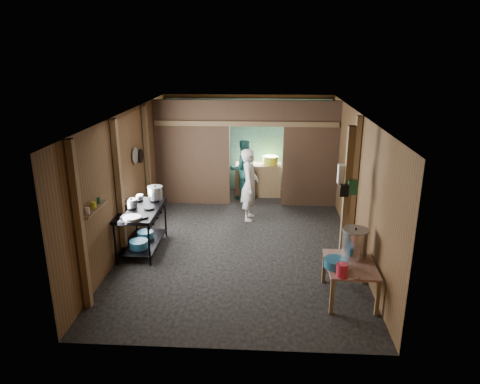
# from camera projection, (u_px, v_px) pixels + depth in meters

# --- Properties ---
(floor) EXTENTS (4.50, 7.00, 0.00)m
(floor) POSITION_uv_depth(u_px,v_px,m) (241.00, 240.00, 9.14)
(floor) COLOR black
(floor) RESTS_ON ground
(ceiling) EXTENTS (4.50, 7.00, 0.00)m
(ceiling) POSITION_uv_depth(u_px,v_px,m) (241.00, 113.00, 8.33)
(ceiling) COLOR #453F3B
(ceiling) RESTS_ON ground
(wall_back) EXTENTS (4.50, 0.00, 2.60)m
(wall_back) POSITION_uv_depth(u_px,v_px,m) (248.00, 143.00, 12.06)
(wall_back) COLOR brown
(wall_back) RESTS_ON ground
(wall_front) EXTENTS (4.50, 0.00, 2.60)m
(wall_front) POSITION_uv_depth(u_px,v_px,m) (224.00, 260.00, 5.41)
(wall_front) COLOR brown
(wall_front) RESTS_ON ground
(wall_left) EXTENTS (0.00, 7.00, 2.60)m
(wall_left) POSITION_uv_depth(u_px,v_px,m) (129.00, 177.00, 8.86)
(wall_left) COLOR brown
(wall_left) RESTS_ON ground
(wall_right) EXTENTS (0.00, 7.00, 2.60)m
(wall_right) POSITION_uv_depth(u_px,v_px,m) (356.00, 181.00, 8.61)
(wall_right) COLOR brown
(wall_right) RESTS_ON ground
(partition_left) EXTENTS (1.85, 0.10, 2.60)m
(partition_left) POSITION_uv_depth(u_px,v_px,m) (192.00, 153.00, 10.90)
(partition_left) COLOR brown
(partition_left) RESTS_ON floor
(partition_right) EXTENTS (1.35, 0.10, 2.60)m
(partition_right) POSITION_uv_depth(u_px,v_px,m) (311.00, 155.00, 10.73)
(partition_right) COLOR brown
(partition_right) RESTS_ON floor
(partition_header) EXTENTS (1.30, 0.10, 0.60)m
(partition_header) POSITION_uv_depth(u_px,v_px,m) (256.00, 113.00, 10.50)
(partition_header) COLOR brown
(partition_header) RESTS_ON wall_back
(turquoise_panel) EXTENTS (4.40, 0.06, 2.50)m
(turquoise_panel) POSITION_uv_depth(u_px,v_px,m) (248.00, 145.00, 12.01)
(turquoise_panel) COLOR #70C7C6
(turquoise_panel) RESTS_ON wall_back
(back_counter) EXTENTS (1.20, 0.50, 0.85)m
(back_counter) POSITION_uv_depth(u_px,v_px,m) (258.00, 180.00, 11.79)
(back_counter) COLOR olive
(back_counter) RESTS_ON floor
(wall_clock) EXTENTS (0.20, 0.03, 0.20)m
(wall_clock) POSITION_uv_depth(u_px,v_px,m) (257.00, 122.00, 11.76)
(wall_clock) COLOR silver
(wall_clock) RESTS_ON wall_back
(post_left_a) EXTENTS (0.10, 0.12, 2.60)m
(post_left_a) POSITION_uv_depth(u_px,v_px,m) (80.00, 228.00, 6.39)
(post_left_a) COLOR olive
(post_left_a) RESTS_ON floor
(post_left_b) EXTENTS (0.10, 0.12, 2.60)m
(post_left_b) POSITION_uv_depth(u_px,v_px,m) (119.00, 190.00, 8.10)
(post_left_b) COLOR olive
(post_left_b) RESTS_ON floor
(post_left_c) EXTENTS (0.10, 0.12, 2.60)m
(post_left_c) POSITION_uv_depth(u_px,v_px,m) (148.00, 163.00, 10.00)
(post_left_c) COLOR olive
(post_left_c) RESTS_ON floor
(post_right) EXTENTS (0.10, 0.12, 2.60)m
(post_right) POSITION_uv_depth(u_px,v_px,m) (354.00, 184.00, 8.42)
(post_right) COLOR olive
(post_right) RESTS_ON floor
(post_free) EXTENTS (0.12, 0.12, 2.60)m
(post_free) POSITION_uv_depth(u_px,v_px,m) (346.00, 203.00, 7.40)
(post_free) COLOR olive
(post_free) RESTS_ON floor
(cross_beam) EXTENTS (4.40, 0.12, 0.12)m
(cross_beam) POSITION_uv_depth(u_px,v_px,m) (246.00, 124.00, 10.54)
(cross_beam) COLOR olive
(cross_beam) RESTS_ON wall_left
(pan_lid_big) EXTENTS (0.03, 0.34, 0.34)m
(pan_lid_big) POSITION_uv_depth(u_px,v_px,m) (135.00, 156.00, 9.13)
(pan_lid_big) COLOR gray
(pan_lid_big) RESTS_ON wall_left
(pan_lid_small) EXTENTS (0.03, 0.30, 0.30)m
(pan_lid_small) POSITION_uv_depth(u_px,v_px,m) (141.00, 156.00, 9.54)
(pan_lid_small) COLOR black
(pan_lid_small) RESTS_ON wall_left
(wall_shelf) EXTENTS (0.14, 0.80, 0.03)m
(wall_shelf) POSITION_uv_depth(u_px,v_px,m) (94.00, 209.00, 6.83)
(wall_shelf) COLOR olive
(wall_shelf) RESTS_ON wall_left
(jar_white) EXTENTS (0.07, 0.07, 0.10)m
(jar_white) POSITION_uv_depth(u_px,v_px,m) (87.00, 211.00, 6.58)
(jar_white) COLOR silver
(jar_white) RESTS_ON wall_shelf
(jar_yellow) EXTENTS (0.08, 0.08, 0.10)m
(jar_yellow) POSITION_uv_depth(u_px,v_px,m) (94.00, 205.00, 6.81)
(jar_yellow) COLOR yellow
(jar_yellow) RESTS_ON wall_shelf
(jar_green) EXTENTS (0.06, 0.06, 0.10)m
(jar_green) POSITION_uv_depth(u_px,v_px,m) (99.00, 200.00, 7.02)
(jar_green) COLOR #20633B
(jar_green) RESTS_ON wall_shelf
(bag_white) EXTENTS (0.22, 0.15, 0.32)m
(bag_white) POSITION_uv_depth(u_px,v_px,m) (345.00, 174.00, 7.33)
(bag_white) COLOR silver
(bag_white) RESTS_ON post_free
(bag_green) EXTENTS (0.16, 0.12, 0.24)m
(bag_green) POSITION_uv_depth(u_px,v_px,m) (353.00, 187.00, 7.24)
(bag_green) COLOR #20633B
(bag_green) RESTS_ON post_free
(bag_black) EXTENTS (0.14, 0.10, 0.20)m
(bag_black) POSITION_uv_depth(u_px,v_px,m) (344.00, 190.00, 7.25)
(bag_black) COLOR black
(bag_black) RESTS_ON post_free
(gas_range) EXTENTS (0.74, 1.44, 0.85)m
(gas_range) POSITION_uv_depth(u_px,v_px,m) (142.00, 229.00, 8.56)
(gas_range) COLOR black
(gas_range) RESTS_ON floor
(prep_table) EXTENTS (0.74, 1.01, 0.60)m
(prep_table) POSITION_uv_depth(u_px,v_px,m) (349.00, 281.00, 6.93)
(prep_table) COLOR tan
(prep_table) RESTS_ON floor
(stove_pot_large) EXTENTS (0.36, 0.36, 0.31)m
(stove_pot_large) POSITION_uv_depth(u_px,v_px,m) (155.00, 194.00, 8.87)
(stove_pot_large) COLOR silver
(stove_pot_large) RESTS_ON gas_range
(stove_pot_med) EXTENTS (0.27, 0.27, 0.20)m
(stove_pot_med) POSITION_uv_depth(u_px,v_px,m) (132.00, 204.00, 8.43)
(stove_pot_med) COLOR silver
(stove_pot_med) RESTS_ON gas_range
(stove_saucepan) EXTENTS (0.20, 0.20, 0.10)m
(stove_saucepan) POSITION_uv_depth(u_px,v_px,m) (139.00, 197.00, 8.93)
(stove_saucepan) COLOR silver
(stove_saucepan) RESTS_ON gas_range
(frying_pan) EXTENTS (0.36, 0.57, 0.07)m
(frying_pan) POSITION_uv_depth(u_px,v_px,m) (132.00, 218.00, 7.89)
(frying_pan) COLOR gray
(frying_pan) RESTS_ON gas_range
(blue_tub_front) EXTENTS (0.35, 0.35, 0.14)m
(blue_tub_front) POSITION_uv_depth(u_px,v_px,m) (139.00, 244.00, 8.36)
(blue_tub_front) COLOR #24678B
(blue_tub_front) RESTS_ON gas_range
(blue_tub_back) EXTENTS (0.32, 0.32, 0.13)m
(blue_tub_back) POSITION_uv_depth(u_px,v_px,m) (145.00, 234.00, 8.82)
(blue_tub_back) COLOR #24678B
(blue_tub_back) RESTS_ON gas_range
(stock_pot) EXTENTS (0.54, 0.54, 0.49)m
(stock_pot) POSITION_uv_depth(u_px,v_px,m) (355.00, 244.00, 7.00)
(stock_pot) COLOR silver
(stock_pot) RESTS_ON prep_table
(wash_basin) EXTENTS (0.46, 0.46, 0.13)m
(wash_basin) POSITION_uv_depth(u_px,v_px,m) (336.00, 263.00, 6.71)
(wash_basin) COLOR #24678B
(wash_basin) RESTS_ON prep_table
(pink_bucket) EXTENTS (0.20, 0.20, 0.20)m
(pink_bucket) POSITION_uv_depth(u_px,v_px,m) (342.00, 270.00, 6.43)
(pink_bucket) COLOR red
(pink_bucket) RESTS_ON prep_table
(knife) EXTENTS (0.30, 0.11, 0.01)m
(knife) POSITION_uv_depth(u_px,v_px,m) (351.00, 279.00, 6.36)
(knife) COLOR silver
(knife) RESTS_ON prep_table
(yellow_tub) EXTENTS (0.40, 0.40, 0.22)m
(yellow_tub) POSITION_uv_depth(u_px,v_px,m) (270.00, 160.00, 11.61)
(yellow_tub) COLOR yellow
(yellow_tub) RESTS_ON back_counter
(cook) EXTENTS (0.42, 0.62, 1.65)m
(cook) POSITION_uv_depth(u_px,v_px,m) (250.00, 185.00, 9.99)
(cook) COLOR white
(cook) RESTS_ON floor
(worker_back) EXTENTS (0.91, 0.80, 1.57)m
(worker_back) POSITION_uv_depth(u_px,v_px,m) (243.00, 169.00, 11.44)
(worker_back) COLOR #2A756F
(worker_back) RESTS_ON floor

